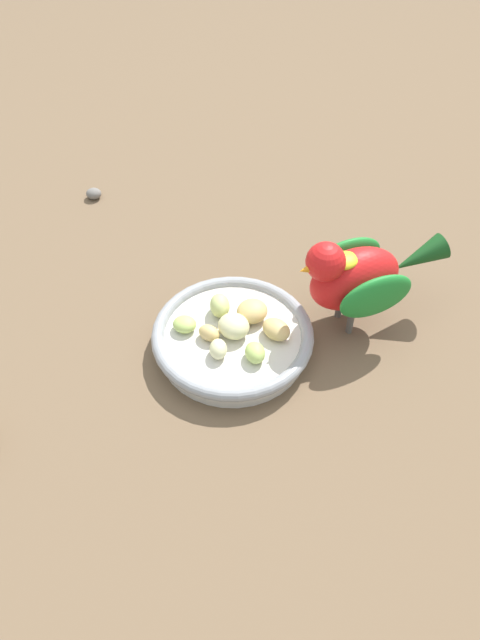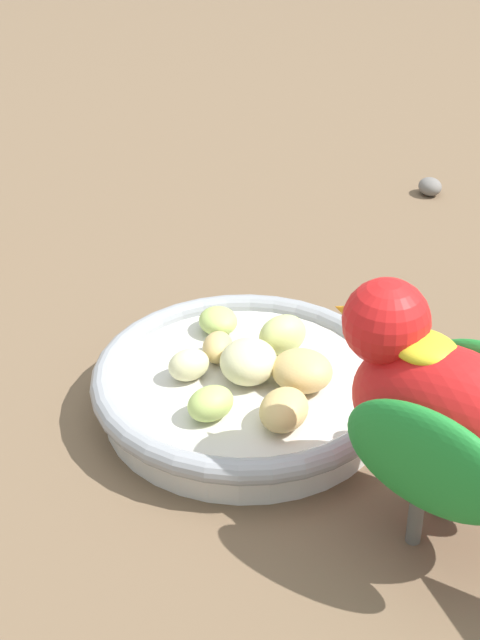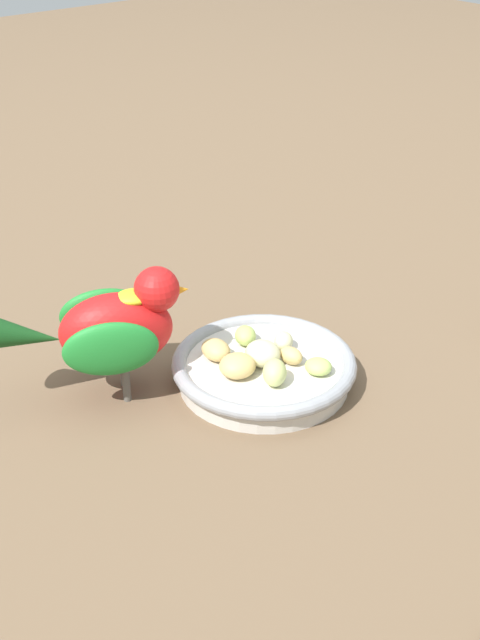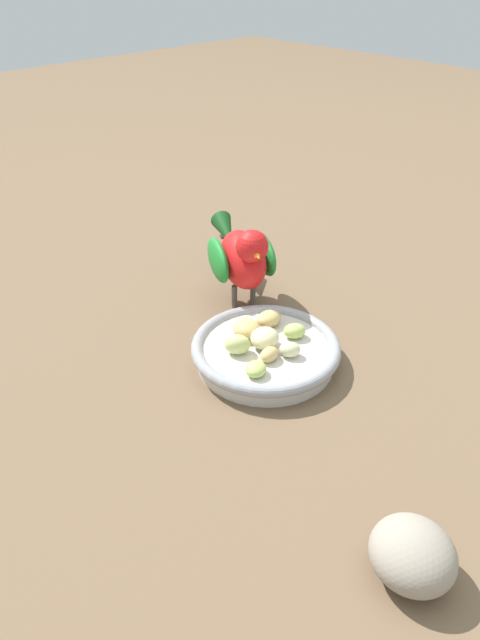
% 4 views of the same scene
% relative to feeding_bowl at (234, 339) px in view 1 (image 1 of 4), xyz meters
% --- Properties ---
extents(ground_plane, '(4.00, 4.00, 0.00)m').
position_rel_feeding_bowl_xyz_m(ground_plane, '(0.00, -0.03, -0.02)').
color(ground_plane, brown).
extents(feeding_bowl, '(0.19, 0.19, 0.03)m').
position_rel_feeding_bowl_xyz_m(feeding_bowl, '(0.00, 0.00, 0.00)').
color(feeding_bowl, beige).
rests_on(feeding_bowl, ground_plane).
extents(apple_piece_0, '(0.04, 0.03, 0.03)m').
position_rel_feeding_bowl_xyz_m(apple_piece_0, '(-0.00, -0.00, 0.02)').
color(apple_piece_0, beige).
rests_on(apple_piece_0, feeding_bowl).
extents(apple_piece_1, '(0.04, 0.04, 0.02)m').
position_rel_feeding_bowl_xyz_m(apple_piece_1, '(-0.00, -0.03, 0.02)').
color(apple_piece_1, tan).
rests_on(apple_piece_1, feeding_bowl).
extents(apple_piece_2, '(0.03, 0.03, 0.02)m').
position_rel_feeding_bowl_xyz_m(apple_piece_2, '(-0.01, 0.03, 0.02)').
color(apple_piece_2, beige).
rests_on(apple_piece_2, feeding_bowl).
extents(apple_piece_3, '(0.04, 0.04, 0.03)m').
position_rel_feeding_bowl_xyz_m(apple_piece_3, '(0.04, -0.02, 0.02)').
color(apple_piece_3, '#C6D17A').
rests_on(apple_piece_3, feeding_bowl).
extents(apple_piece_4, '(0.03, 0.02, 0.02)m').
position_rel_feeding_bowl_xyz_m(apple_piece_4, '(0.02, 0.02, 0.02)').
color(apple_piece_4, tan).
rests_on(apple_piece_4, feeding_bowl).
extents(apple_piece_5, '(0.04, 0.04, 0.02)m').
position_rel_feeding_bowl_xyz_m(apple_piece_5, '(-0.04, 0.01, 0.02)').
color(apple_piece_5, '#B2CC66').
rests_on(apple_piece_5, feeding_bowl).
extents(apple_piece_6, '(0.04, 0.04, 0.02)m').
position_rel_feeding_bowl_xyz_m(apple_piece_6, '(0.05, 0.03, 0.01)').
color(apple_piece_6, '#B2CC66').
rests_on(apple_piece_6, feeding_bowl).
extents(apple_piece_7, '(0.04, 0.03, 0.02)m').
position_rel_feeding_bowl_xyz_m(apple_piece_7, '(-0.04, -0.03, 0.02)').
color(apple_piece_7, tan).
rests_on(apple_piece_7, feeding_bowl).
extents(parrot, '(0.13, 0.18, 0.14)m').
position_rel_feeding_bowl_xyz_m(parrot, '(-0.08, -0.13, 0.06)').
color(parrot, '#59544C').
rests_on(parrot, ground_plane).
extents(pebble_1, '(0.03, 0.03, 0.02)m').
position_rel_feeding_bowl_xyz_m(pebble_1, '(0.35, -0.09, -0.01)').
color(pebble_1, slate).
rests_on(pebble_1, ground_plane).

